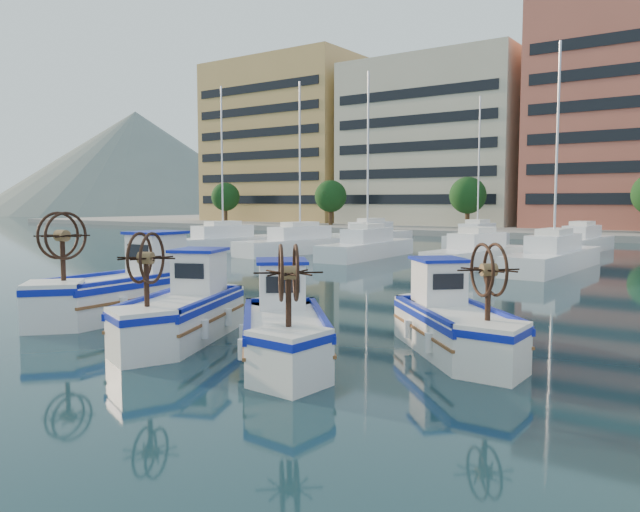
{
  "coord_description": "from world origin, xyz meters",
  "views": [
    {
      "loc": [
        11.93,
        -11.27,
        3.52
      ],
      "look_at": [
        -1.36,
        7.63,
        1.5
      ],
      "focal_mm": 35.0,
      "sensor_mm": 36.0,
      "label": 1
    }
  ],
  "objects_px": {
    "fishing_boat_a": "(127,287)",
    "fishing_boat_c": "(284,326)",
    "fishing_boat_d": "(453,320)",
    "fishing_boat_b": "(184,308)"
  },
  "relations": [
    {
      "from": "fishing_boat_a",
      "to": "fishing_boat_d",
      "type": "relative_size",
      "value": 1.26
    },
    {
      "from": "fishing_boat_a",
      "to": "fishing_boat_d",
      "type": "xyz_separation_m",
      "value": [
        10.17,
        1.36,
        -0.15
      ]
    },
    {
      "from": "fishing_boat_a",
      "to": "fishing_boat_c",
      "type": "xyz_separation_m",
      "value": [
        7.32,
        -1.44,
        -0.15
      ]
    },
    {
      "from": "fishing_boat_a",
      "to": "fishing_boat_c",
      "type": "bearing_deg",
      "value": -13.9
    },
    {
      "from": "fishing_boat_d",
      "to": "fishing_boat_a",
      "type": "bearing_deg",
      "value": 143.08
    },
    {
      "from": "fishing_boat_b",
      "to": "fishing_boat_c",
      "type": "xyz_separation_m",
      "value": [
        3.41,
        -0.15,
        -0.04
      ]
    },
    {
      "from": "fishing_boat_c",
      "to": "fishing_boat_d",
      "type": "relative_size",
      "value": 1.03
    },
    {
      "from": "fishing_boat_b",
      "to": "fishing_boat_d",
      "type": "bearing_deg",
      "value": -0.25
    },
    {
      "from": "fishing_boat_b",
      "to": "fishing_boat_c",
      "type": "relative_size",
      "value": 1.1
    },
    {
      "from": "fishing_boat_a",
      "to": "fishing_boat_d",
      "type": "distance_m",
      "value": 10.26
    }
  ]
}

